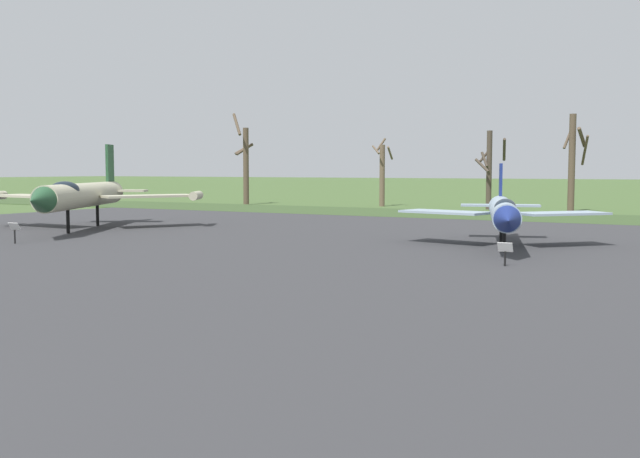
{
  "coord_description": "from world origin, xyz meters",
  "views": [
    {
      "loc": [
        13.0,
        -4.92,
        3.88
      ],
      "look_at": [
        -0.96,
        19.8,
        1.6
      ],
      "focal_mm": 41.9,
      "sensor_mm": 36.0,
      "label": 1
    }
  ],
  "objects_px": {
    "jet_fighter_front_right": "(503,211)",
    "jet_fighter_rear_center": "(82,195)",
    "info_placard_rear_center": "(15,230)",
    "info_placard_front_right": "(505,251)"
  },
  "relations": [
    {
      "from": "info_placard_front_right",
      "to": "info_placard_rear_center",
      "type": "xyz_separation_m",
      "value": [
        -24.48,
        -3.53,
        0.11
      ]
    },
    {
      "from": "jet_fighter_front_right",
      "to": "info_placard_rear_center",
      "type": "bearing_deg",
      "value": -154.69
    },
    {
      "from": "info_placard_front_right",
      "to": "jet_fighter_rear_center",
      "type": "bearing_deg",
      "value": 170.91
    },
    {
      "from": "info_placard_front_right",
      "to": "jet_fighter_rear_center",
      "type": "height_order",
      "value": "jet_fighter_rear_center"
    },
    {
      "from": "jet_fighter_front_right",
      "to": "jet_fighter_rear_center",
      "type": "height_order",
      "value": "jet_fighter_rear_center"
    },
    {
      "from": "jet_fighter_rear_center",
      "to": "info_placard_rear_center",
      "type": "relative_size",
      "value": 13.26
    },
    {
      "from": "jet_fighter_front_right",
      "to": "jet_fighter_rear_center",
      "type": "relative_size",
      "value": 0.82
    },
    {
      "from": "jet_fighter_front_right",
      "to": "info_placard_front_right",
      "type": "height_order",
      "value": "jet_fighter_front_right"
    },
    {
      "from": "jet_fighter_rear_center",
      "to": "info_placard_rear_center",
      "type": "xyz_separation_m",
      "value": [
        3.75,
        -8.05,
        -1.53
      ]
    },
    {
      "from": "info_placard_front_right",
      "to": "info_placard_rear_center",
      "type": "bearing_deg",
      "value": -171.79
    }
  ]
}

